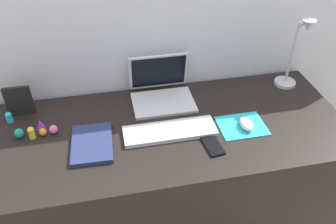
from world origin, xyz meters
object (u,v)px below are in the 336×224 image
object	(u,v)px
laptop	(161,89)
toy_figurine_purple	(40,124)
mouse	(246,124)
toy_figurine_orange	(43,132)
toy_figurine_cyan	(9,117)
notebook_pad	(92,144)
toy_figurine_teal	(19,133)
toy_figurine_pink	(54,129)
keyboard	(170,131)
toy_figurine_yellow	(31,133)
cell_phone	(212,145)
picture_frame	(19,101)
desk_lamp	(295,56)

from	to	relation	value
laptop	toy_figurine_purple	world-z (taller)	laptop
laptop	mouse	bearing A→B (deg)	-42.99
toy_figurine_orange	toy_figurine_cyan	bearing A→B (deg)	140.75
notebook_pad	toy_figurine_teal	world-z (taller)	toy_figurine_teal
toy_figurine_cyan	toy_figurine_pink	xyz separation A→B (m)	(0.20, -0.12, -0.01)
keyboard	toy_figurine_pink	size ratio (longest dim) A/B	9.91
mouse	toy_figurine_yellow	world-z (taller)	toy_figurine_yellow
toy_figurine_purple	cell_phone	bearing A→B (deg)	-20.48
notebook_pad	toy_figurine_pink	size ratio (longest dim) A/B	5.80
mouse	toy_figurine_pink	world-z (taller)	toy_figurine_pink
keyboard	toy_figurine_pink	world-z (taller)	toy_figurine_pink
cell_phone	toy_figurine_pink	size ratio (longest dim) A/B	3.09
toy_figurine_teal	laptop	bearing A→B (deg)	14.44
notebook_pad	toy_figurine_pink	xyz separation A→B (m)	(-0.16, 0.11, 0.01)
laptop	toy_figurine_orange	distance (m)	0.59
cell_phone	picture_frame	xyz separation A→B (m)	(-0.81, 0.39, 0.07)
cell_phone	desk_lamp	world-z (taller)	desk_lamp
toy_figurine_pink	toy_figurine_teal	world-z (taller)	toy_figurine_teal
toy_figurine_orange	toy_figurine_pink	bearing A→B (deg)	6.32
desk_lamp	toy_figurine_cyan	size ratio (longest dim) A/B	7.50
cell_phone	picture_frame	bearing A→B (deg)	147.03
keyboard	toy_figurine_cyan	world-z (taller)	toy_figurine_cyan
picture_frame	toy_figurine_cyan	distance (m)	0.08
cell_phone	toy_figurine_yellow	world-z (taller)	toy_figurine_yellow
keyboard	cell_phone	size ratio (longest dim) A/B	3.20
laptop	picture_frame	xyz separation A→B (m)	(-0.67, 0.00, 0.02)
toy_figurine_cyan	toy_figurine_orange	distance (m)	0.20
mouse	cell_phone	world-z (taller)	mouse
toy_figurine_purple	picture_frame	bearing A→B (deg)	126.92
laptop	toy_figurine_yellow	world-z (taller)	laptop
desk_lamp	toy_figurine_teal	xyz separation A→B (m)	(-1.33, -0.13, -0.16)
notebook_pad	toy_figurine_cyan	world-z (taller)	toy_figurine_cyan
mouse	cell_phone	size ratio (longest dim) A/B	0.75
picture_frame	toy_figurine_cyan	bearing A→B (deg)	-136.13
cell_phone	picture_frame	size ratio (longest dim) A/B	0.85
laptop	toy_figurine_orange	size ratio (longest dim) A/B	8.28
mouse	toy_figurine_cyan	bearing A→B (deg)	166.09
notebook_pad	toy_figurine_cyan	bearing A→B (deg)	148.90
toy_figurine_purple	toy_figurine_pink	bearing A→B (deg)	-38.60
keyboard	toy_figurine_orange	bearing A→B (deg)	169.94
picture_frame	cell_phone	bearing A→B (deg)	-25.78
toy_figurine_orange	keyboard	bearing A→B (deg)	-10.06
cell_phone	desk_lamp	xyz separation A→B (m)	(0.52, 0.35, 0.18)
keyboard	toy_figurine_purple	distance (m)	0.58
toy_figurine_teal	toy_figurine_yellow	distance (m)	0.06
toy_figurine_pink	keyboard	bearing A→B (deg)	-11.51
keyboard	picture_frame	world-z (taller)	picture_frame
mouse	toy_figurine_pink	xyz separation A→B (m)	(-0.85, 0.14, -0.00)
toy_figurine_cyan	toy_figurine_orange	bearing A→B (deg)	-39.25
desk_lamp	toy_figurine_pink	distance (m)	1.20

